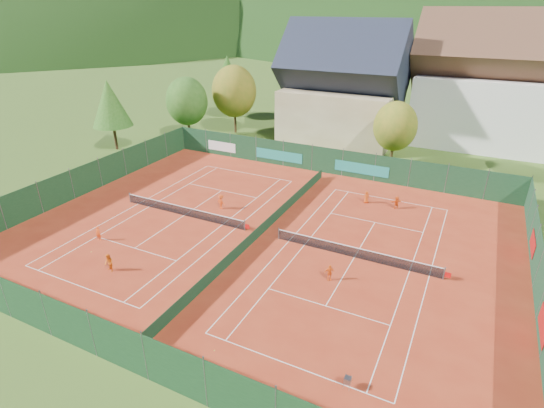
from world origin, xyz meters
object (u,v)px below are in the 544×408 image
(hotel_block_a, at_px, (498,90))
(player_right_far_b, at_px, (396,202))
(player_left_near, at_px, (98,234))
(player_right_far_a, at_px, (366,197))
(ball_hopper, at_px, (348,380))
(player_left_mid, at_px, (109,263))
(player_right_near, at_px, (329,272))
(chalet, at_px, (343,91))
(player_left_far, at_px, (221,202))

(hotel_block_a, distance_m, player_right_far_b, 27.63)
(player_left_near, xyz_separation_m, player_right_far_a, (17.66, 16.78, -0.01))
(hotel_block_a, height_order, ball_hopper, hotel_block_a)
(player_left_mid, distance_m, player_right_near, 15.76)
(chalet, height_order, player_left_far, chalet)
(hotel_block_a, relative_size, player_left_near, 17.31)
(player_left_near, relative_size, player_left_mid, 0.89)
(player_left_far, relative_size, player_right_far_a, 1.16)
(player_left_near, bearing_deg, player_right_far_b, 25.13)
(ball_hopper, distance_m, player_right_far_a, 22.61)
(ball_hopper, relative_size, player_right_far_a, 0.65)
(hotel_block_a, xyz_separation_m, ball_hopper, (-4.86, -47.98, -6.83))
(ball_hopper, bearing_deg, player_right_far_a, 102.62)
(player_left_far, relative_size, player_right_near, 1.15)
(ball_hopper, height_order, player_right_far_b, player_right_far_b)
(player_right_far_a, bearing_deg, ball_hopper, 75.42)
(ball_hopper, relative_size, player_right_near, 0.65)
(hotel_block_a, distance_m, player_left_mid, 51.66)
(ball_hopper, relative_size, player_left_mid, 0.57)
(chalet, relative_size, hotel_block_a, 0.75)
(chalet, height_order, player_right_far_b, chalet)
(chalet, xyz_separation_m, player_right_far_b, (12.05, -19.88, -6.00))
(chalet, relative_size, player_right_near, 13.15)
(chalet, bearing_deg, ball_hopper, -71.39)
(hotel_block_a, bearing_deg, player_right_far_a, -110.72)
(player_right_far_b, bearing_deg, hotel_block_a, -141.09)
(player_left_near, bearing_deg, player_left_far, 44.53)
(player_left_near, distance_m, player_right_far_a, 24.36)
(hotel_block_a, xyz_separation_m, player_left_mid, (-23.33, -45.60, -6.68))
(ball_hopper, relative_size, player_right_far_b, 0.64)
(player_right_far_a, bearing_deg, player_left_mid, 28.30)
(player_right_far_a, height_order, player_right_far_b, player_right_far_b)
(hotel_block_a, bearing_deg, player_left_far, -123.17)
(hotel_block_a, xyz_separation_m, player_right_near, (-8.77, -39.59, -6.77))
(player_right_near, bearing_deg, chalet, 70.33)
(player_left_mid, height_order, player_right_far_b, player_left_mid)
(player_left_mid, bearing_deg, player_left_far, 102.15)
(player_left_mid, xyz_separation_m, player_left_far, (1.62, 12.38, 0.01))
(player_left_near, bearing_deg, chalet, 62.79)
(player_left_mid, distance_m, player_right_far_b, 25.64)
(player_left_mid, relative_size, player_right_far_a, 1.14)
(player_left_far, distance_m, player_right_far_b, 16.49)
(hotel_block_a, xyz_separation_m, player_right_far_b, (-6.95, -25.88, -6.75))
(player_left_mid, relative_size, player_right_far_b, 1.11)
(player_right_near, bearing_deg, hotel_block_a, 40.89)
(chalet, xyz_separation_m, hotel_block_a, (19.00, 6.00, 0.76))
(hotel_block_a, bearing_deg, chalet, -162.47)
(player_left_near, height_order, player_right_far_b, player_right_far_b)
(chalet, bearing_deg, player_right_far_a, -65.21)
(player_left_near, height_order, player_right_near, player_left_near)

